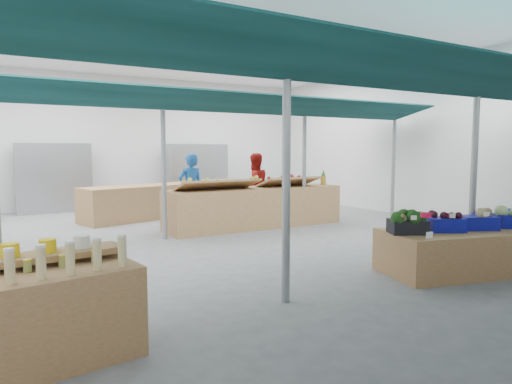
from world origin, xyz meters
TOP-DOWN VIEW (x-y plane):
  - floor at (0.00, 0.00)m, footprint 13.00×13.00m
  - hall at (0.00, 1.44)m, footprint 13.00×13.00m
  - pole_grid at (0.75, -1.75)m, footprint 10.00×4.60m
  - awnings at (0.75, -1.75)m, footprint 9.50×7.08m
  - back_shelving_left at (-2.50, 6.00)m, footprint 2.00×0.50m
  - back_shelving_right at (2.00, 6.00)m, footprint 2.00×0.50m
  - bottle_shelf at (-3.81, -4.29)m, footprint 1.91×1.32m
  - veg_counter at (2.47, -4.29)m, footprint 3.44×1.82m
  - fruit_counter at (1.36, 0.88)m, footprint 4.38×1.14m
  - far_counter at (0.21, 3.67)m, footprint 5.06×2.31m
  - crate_stack at (3.21, -3.05)m, footprint 0.52×0.37m
  - vendor_left at (0.16, 1.98)m, footprint 0.64×0.43m
  - vendor_right at (1.96, 1.98)m, footprint 0.86×0.68m
  - crate_broccoli at (1.10, -3.96)m, footprint 0.60×0.54m
  - crate_beets at (1.72, -4.11)m, footprint 0.60×0.54m
  - crate_celeriac at (2.30, -4.25)m, footprint 0.60×0.54m
  - crate_cabbage at (2.92, -4.39)m, footprint 0.60×0.54m
  - sparrow at (0.93, -4.04)m, footprint 0.12×0.09m
  - pole_ribbon at (0.20, -5.03)m, footprint 0.12×0.12m
  - apple_heap_yellow at (0.33, 0.75)m, footprint 1.93×0.79m
  - apple_heap_red at (2.25, 0.79)m, footprint 1.53×0.77m
  - pineapple at (3.34, 0.82)m, footprint 0.14×0.14m

SIDE VIEW (x-z plane):
  - floor at x=0.00m, z-range 0.00..0.00m
  - crate_stack at x=3.21m, z-range 0.00..0.61m
  - veg_counter at x=2.47m, z-range 0.00..0.64m
  - bottle_shelf at x=-3.81m, z-range -0.10..0.98m
  - far_counter at x=0.21m, z-range 0.00..0.90m
  - fruit_counter at x=1.36m, z-range 0.00..0.93m
  - crate_beets at x=1.72m, z-range 0.63..0.92m
  - crate_celeriac at x=2.30m, z-range 0.63..0.94m
  - crate_broccoli at x=1.10m, z-range 0.62..0.97m
  - crate_cabbage at x=2.92m, z-range 0.62..0.97m
  - vendor_left at x=0.16m, z-range 0.00..1.74m
  - vendor_right at x=1.96m, z-range 0.00..1.74m
  - sparrow at x=0.93m, z-range 0.83..0.94m
  - back_shelving_left at x=-2.50m, z-range 0.00..2.00m
  - back_shelving_right at x=2.00m, z-range 0.00..2.00m
  - pole_ribbon at x=0.20m, z-range 0.94..1.22m
  - apple_heap_yellow at x=0.33m, z-range 0.96..1.24m
  - apple_heap_red at x=2.25m, z-range 0.96..1.24m
  - pineapple at x=3.34m, z-range 0.92..1.31m
  - pole_grid at x=0.75m, z-range 0.31..3.31m
  - hall at x=0.00m, z-range -3.85..9.15m
  - awnings at x=0.75m, z-range 2.63..2.93m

